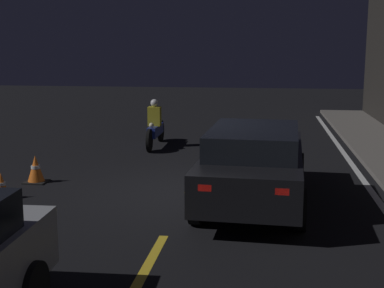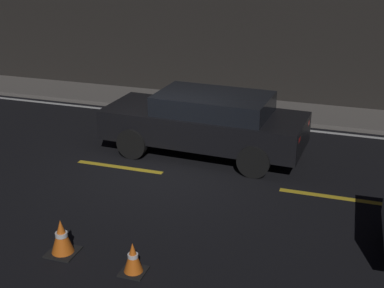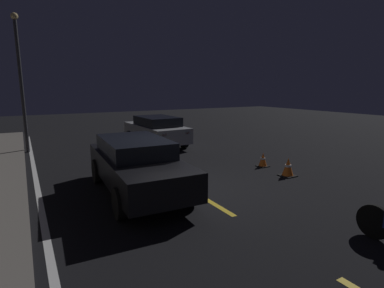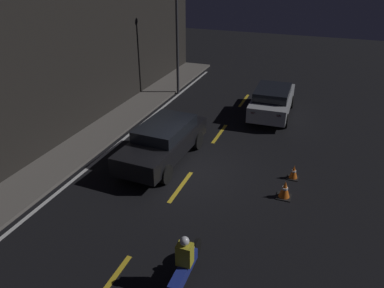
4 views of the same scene
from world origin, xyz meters
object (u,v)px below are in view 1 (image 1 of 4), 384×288
(traffic_cone_mid, at_px, (1,186))
(traffic_cone_near, at_px, (36,169))
(motorcycle, at_px, (155,127))
(van_black, at_px, (254,162))

(traffic_cone_mid, bearing_deg, traffic_cone_near, 174.33)
(motorcycle, relative_size, traffic_cone_near, 4.07)
(motorcycle, xyz_separation_m, traffic_cone_near, (4.53, -1.68, -0.28))
(van_black, bearing_deg, traffic_cone_near, 81.45)
(traffic_cone_mid, bearing_deg, van_black, 94.08)
(motorcycle, height_order, traffic_cone_mid, motorcycle)
(van_black, distance_m, traffic_cone_near, 4.79)
(van_black, height_order, traffic_cone_mid, van_black)
(van_black, xyz_separation_m, traffic_cone_near, (-0.94, -4.67, -0.50))
(traffic_cone_near, bearing_deg, van_black, 78.65)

